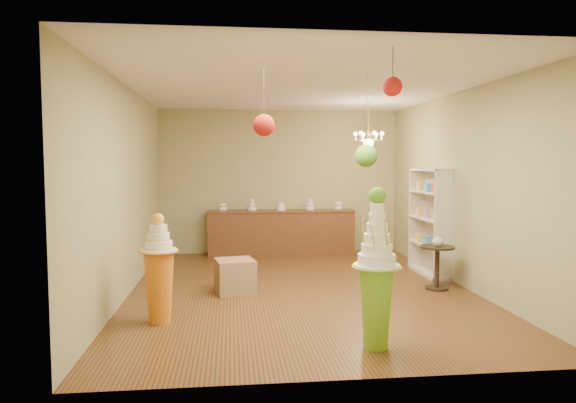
{
  "coord_description": "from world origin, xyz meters",
  "views": [
    {
      "loc": [
        -1.02,
        -7.53,
        1.9
      ],
      "look_at": [
        -0.18,
        0.0,
        1.33
      ],
      "focal_mm": 32.0,
      "sensor_mm": 36.0,
      "label": 1
    }
  ],
  "objects": [
    {
      "name": "floor",
      "position": [
        0.0,
        0.0,
        0.0
      ],
      "size": [
        6.5,
        6.5,
        0.0
      ],
      "primitive_type": "plane",
      "color": "#533216",
      "rests_on": "ground"
    },
    {
      "name": "ceiling",
      "position": [
        0.0,
        0.0,
        3.0
      ],
      "size": [
        6.5,
        6.5,
        0.0
      ],
      "primitive_type": "plane",
      "rotation": [
        3.14,
        0.0,
        0.0
      ],
      "color": "silver",
      "rests_on": "ground"
    },
    {
      "name": "wall_back",
      "position": [
        0.0,
        3.25,
        1.5
      ],
      "size": [
        5.0,
        0.04,
        3.0
      ],
      "primitive_type": "cube",
      "color": "tan",
      "rests_on": "ground"
    },
    {
      "name": "wall_front",
      "position": [
        0.0,
        -3.25,
        1.5
      ],
      "size": [
        5.0,
        0.04,
        3.0
      ],
      "primitive_type": "cube",
      "color": "tan",
      "rests_on": "ground"
    },
    {
      "name": "wall_left",
      "position": [
        -2.5,
        0.0,
        1.5
      ],
      "size": [
        0.04,
        6.5,
        3.0
      ],
      "primitive_type": "cube",
      "color": "tan",
      "rests_on": "ground"
    },
    {
      "name": "wall_right",
      "position": [
        2.5,
        0.0,
        1.5
      ],
      "size": [
        0.04,
        6.5,
        3.0
      ],
      "primitive_type": "cube",
      "color": "tan",
      "rests_on": "ground"
    },
    {
      "name": "pedestal_green",
      "position": [
        0.44,
        -2.51,
        0.65
      ],
      "size": [
        0.6,
        0.6,
        1.66
      ],
      "rotation": [
        0.0,
        0.0,
        0.34
      ],
      "color": "#77B728",
      "rests_on": "floor"
    },
    {
      "name": "pedestal_orange",
      "position": [
        -1.88,
        -1.42,
        0.55
      ],
      "size": [
        0.49,
        0.49,
        1.31
      ],
      "rotation": [
        0.0,
        0.0,
        0.16
      ],
      "color": "orange",
      "rests_on": "floor"
    },
    {
      "name": "burlap_riser",
      "position": [
        -0.97,
        -0.09,
        0.25
      ],
      "size": [
        0.63,
        0.63,
        0.49
      ],
      "primitive_type": "cube",
      "rotation": [
        0.0,
        0.0,
        0.19
      ],
      "color": "#876949",
      "rests_on": "floor"
    },
    {
      "name": "sideboard",
      "position": [
        0.0,
        2.97,
        0.48
      ],
      "size": [
        3.04,
        0.54,
        1.16
      ],
      "color": "brown",
      "rests_on": "floor"
    },
    {
      "name": "shelving_unit",
      "position": [
        2.34,
        0.8,
        0.9
      ],
      "size": [
        0.33,
        1.2,
        1.8
      ],
      "color": "beige",
      "rests_on": "floor"
    },
    {
      "name": "round_table",
      "position": [
        2.05,
        -0.22,
        0.42
      ],
      "size": [
        0.57,
        0.57,
        0.66
      ],
      "rotation": [
        0.0,
        0.0,
        -0.13
      ],
      "color": "black",
      "rests_on": "floor"
    },
    {
      "name": "vase",
      "position": [
        2.05,
        -0.22,
        0.74
      ],
      "size": [
        0.21,
        0.21,
        0.17
      ],
      "primitive_type": "imported",
      "rotation": [
        0.0,
        0.0,
        -0.38
      ],
      "color": "beige",
      "rests_on": "round_table"
    },
    {
      "name": "pom_red_left",
      "position": [
        -0.66,
        -1.84,
        2.31
      ],
      "size": [
        0.24,
        0.24,
        0.81
      ],
      "color": "#3A2F29",
      "rests_on": "ceiling"
    },
    {
      "name": "pom_green_mid",
      "position": [
        0.66,
        -1.26,
        1.99
      ],
      "size": [
        0.28,
        0.28,
        1.15
      ],
      "color": "#3A2F29",
      "rests_on": "ceiling"
    },
    {
      "name": "pom_red_right",
      "position": [
        0.51,
        -2.73,
        2.62
      ],
      "size": [
        0.19,
        0.19,
        0.47
      ],
      "color": "#3A2F29",
      "rests_on": "ceiling"
    },
    {
      "name": "chandelier",
      "position": [
        1.44,
        1.5,
        2.3
      ],
      "size": [
        0.71,
        0.71,
        0.85
      ],
      "rotation": [
        0.0,
        0.0,
        -0.36
      ],
      "color": "gold",
      "rests_on": "ceiling"
    }
  ]
}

